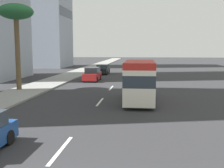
{
  "coord_description": "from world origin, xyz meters",
  "views": [
    {
      "loc": [
        -5.63,
        -3.24,
        4.06
      ],
      "look_at": [
        16.24,
        -0.8,
        1.25
      ],
      "focal_mm": 44.05,
      "sensor_mm": 36.0,
      "label": 1
    }
  ],
  "objects_px": {
    "minibus_lead": "(140,80)",
    "car_fifth": "(103,69)",
    "car_second": "(92,74)",
    "palm_tree": "(16,15)",
    "car_fourth": "(141,71)"
  },
  "relations": [
    {
      "from": "minibus_lead",
      "to": "car_fifth",
      "type": "relative_size",
      "value": 1.39
    },
    {
      "from": "car_second",
      "to": "palm_tree",
      "type": "relative_size",
      "value": 0.55
    },
    {
      "from": "minibus_lead",
      "to": "car_fifth",
      "type": "bearing_deg",
      "value": 14.93
    },
    {
      "from": "minibus_lead",
      "to": "car_second",
      "type": "height_order",
      "value": "minibus_lead"
    },
    {
      "from": "car_second",
      "to": "car_fourth",
      "type": "height_order",
      "value": "car_second"
    },
    {
      "from": "palm_tree",
      "to": "car_fifth",
      "type": "bearing_deg",
      "value": -15.98
    },
    {
      "from": "car_fifth",
      "to": "car_fourth",
      "type": "bearing_deg",
      "value": 61.1
    },
    {
      "from": "car_second",
      "to": "car_fifth",
      "type": "xyz_separation_m",
      "value": [
        9.71,
        0.1,
        -0.06
      ]
    },
    {
      "from": "palm_tree",
      "to": "minibus_lead",
      "type": "bearing_deg",
      "value": -111.32
    },
    {
      "from": "car_fifth",
      "to": "palm_tree",
      "type": "xyz_separation_m",
      "value": [
        -19.02,
        5.45,
        6.47
      ]
    },
    {
      "from": "car_second",
      "to": "palm_tree",
      "type": "bearing_deg",
      "value": -30.78
    },
    {
      "from": "minibus_lead",
      "to": "car_fourth",
      "type": "relative_size",
      "value": 1.39
    },
    {
      "from": "minibus_lead",
      "to": "car_fourth",
      "type": "bearing_deg",
      "value": -0.01
    },
    {
      "from": "minibus_lead",
      "to": "car_fifth",
      "type": "height_order",
      "value": "minibus_lead"
    },
    {
      "from": "car_second",
      "to": "minibus_lead",
      "type": "bearing_deg",
      "value": 24.05
    }
  ]
}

